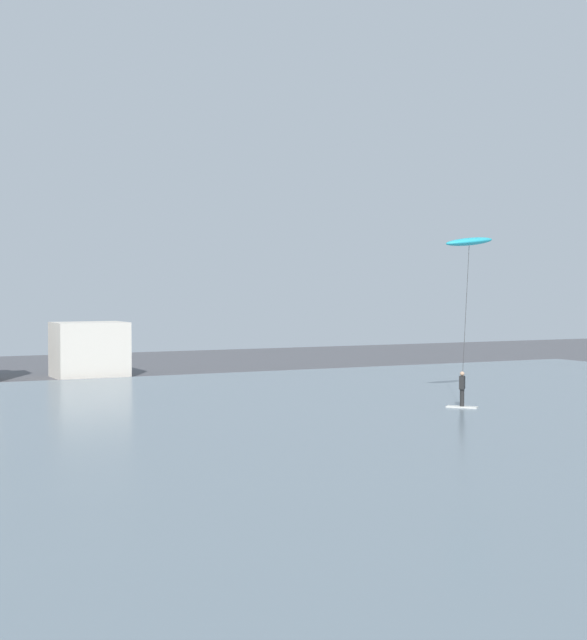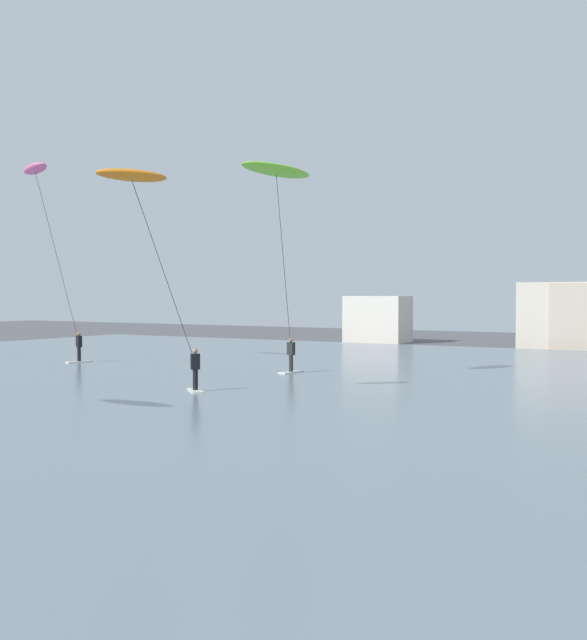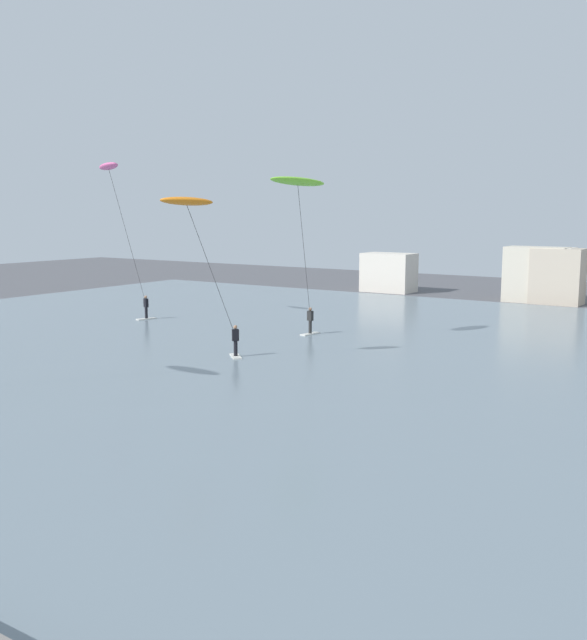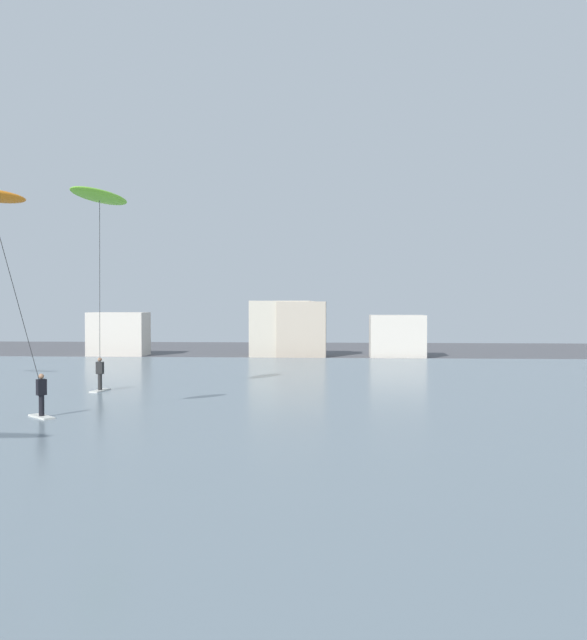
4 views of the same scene
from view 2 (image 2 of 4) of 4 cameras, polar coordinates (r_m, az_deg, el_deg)
water_bay at (r=29.50m, az=13.19°, el=-5.53°), size 84.00×52.00×0.10m
far_shore_buildings at (r=57.86m, az=18.05°, el=0.10°), size 27.77×3.97×4.60m
kitesurfer_orange at (r=28.87m, az=-10.82°, el=7.94°), size 2.27×4.89×8.18m
kitesurfer_pink at (r=44.95m, az=-17.59°, el=8.41°), size 3.32×2.97×10.76m
kitesurfer_lime at (r=34.72m, az=-1.16°, el=9.55°), size 2.61×5.64×9.41m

